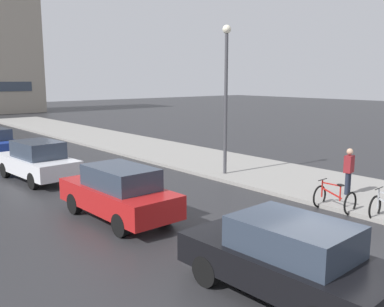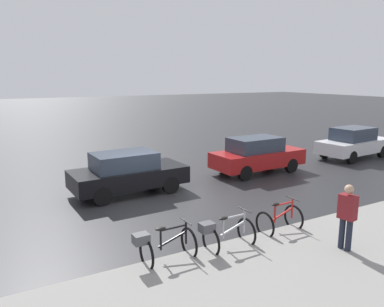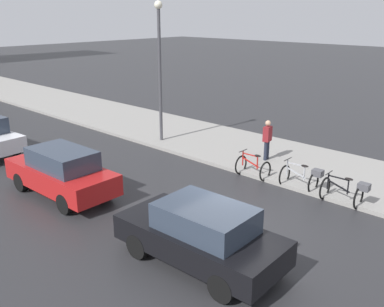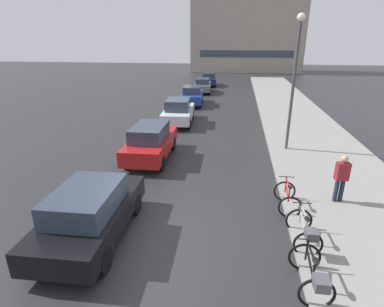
{
  "view_description": "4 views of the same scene",
  "coord_description": "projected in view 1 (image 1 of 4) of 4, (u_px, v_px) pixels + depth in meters",
  "views": [
    {
      "loc": [
        -8.1,
        -5.03,
        4.13
      ],
      "look_at": [
        0.51,
        5.2,
        1.77
      ],
      "focal_mm": 40.0,
      "sensor_mm": 36.0,
      "label": 1
    },
    {
      "loc": [
        10.92,
        -4.76,
        4.23
      ],
      "look_at": [
        -0.47,
        1.58,
        1.55
      ],
      "focal_mm": 35.0,
      "sensor_mm": 36.0,
      "label": 2
    },
    {
      "loc": [
        -8.58,
        -6.34,
        5.79
      ],
      "look_at": [
        1.16,
        2.7,
        1.38
      ],
      "focal_mm": 40.0,
      "sensor_mm": 36.0,
      "label": 3
    },
    {
      "loc": [
        1.97,
        -6.85,
        5.1
      ],
      "look_at": [
        0.36,
        3.49,
        1.18
      ],
      "focal_mm": 28.0,
      "sensor_mm": 36.0,
      "label": 4
    }
  ],
  "objects": [
    {
      "name": "bicycle_third",
      "position": [
        334.0,
        199.0,
        13.43
      ],
      "size": [
        0.76,
        1.14,
        0.95
      ],
      "color": "black",
      "rests_on": "ground"
    },
    {
      "name": "pedestrian",
      "position": [
        349.0,
        170.0,
        14.8
      ],
      "size": [
        0.44,
        0.31,
        1.76
      ],
      "color": "#1E2333",
      "rests_on": "ground"
    },
    {
      "name": "car_black",
      "position": [
        287.0,
        258.0,
        8.08
      ],
      "size": [
        2.0,
        4.22,
        1.54
      ],
      "color": "black",
      "rests_on": "ground"
    },
    {
      "name": "car_red",
      "position": [
        119.0,
        192.0,
        12.6
      ],
      "size": [
        1.81,
        4.3,
        1.61
      ],
      "color": "#AD1919",
      "rests_on": "ground"
    },
    {
      "name": "streetlamp",
      "position": [
        226.0,
        86.0,
        17.56
      ],
      "size": [
        0.35,
        0.35,
        6.25
      ],
      "color": "#424247",
      "rests_on": "ground"
    },
    {
      "name": "ground_plane",
      "position": [
        323.0,
        264.0,
        9.65
      ],
      "size": [
        140.0,
        140.0,
        0.0
      ],
      "primitive_type": "plane",
      "color": "#28282B"
    },
    {
      "name": "sidewalk_kerb",
      "position": [
        214.0,
        162.0,
        20.97
      ],
      "size": [
        4.8,
        60.0,
        0.14
      ],
      "primitive_type": "cube",
      "color": "gray",
      "rests_on": "ground"
    },
    {
      "name": "car_white",
      "position": [
        37.0,
        161.0,
        17.47
      ],
      "size": [
        2.1,
        4.47,
        1.63
      ],
      "color": "silver",
      "rests_on": "ground"
    }
  ]
}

